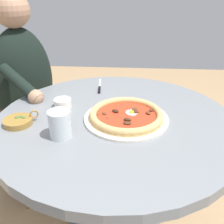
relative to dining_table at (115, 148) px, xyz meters
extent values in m
cylinder|color=gray|center=(0.00, 0.00, 0.13)|extent=(0.95, 0.95, 0.04)
cylinder|color=slate|center=(0.00, 0.00, -0.23)|extent=(0.08, 0.08, 0.69)
cylinder|color=white|center=(0.04, -0.02, 0.16)|extent=(0.33, 0.33, 0.01)
cylinder|color=#E0B26B|center=(0.04, -0.02, 0.16)|extent=(0.29, 0.29, 0.01)
torus|color=#E0B26B|center=(0.04, -0.02, 0.17)|extent=(0.29, 0.29, 0.03)
cylinder|color=red|center=(0.04, -0.02, 0.17)|extent=(0.27, 0.27, 0.00)
cylinder|color=white|center=(0.06, 0.00, 0.17)|extent=(0.05, 0.05, 0.00)
ellipsoid|color=yellow|center=(0.06, 0.00, 0.18)|extent=(0.02, 0.02, 0.02)
ellipsoid|color=#3D2314|center=(0.05, -0.06, 0.18)|extent=(0.03, 0.02, 0.01)
ellipsoid|color=brown|center=(-0.04, -0.01, 0.17)|extent=(0.03, 0.03, 0.01)
ellipsoid|color=brown|center=(0.08, 0.03, 0.18)|extent=(0.03, 0.03, 0.01)
ellipsoid|color=#3D2314|center=(0.00, 0.01, 0.18)|extent=(0.04, 0.03, 0.01)
ellipsoid|color=brown|center=(0.13, 0.00, 0.18)|extent=(0.02, 0.03, 0.01)
ellipsoid|color=#4C2D19|center=(0.08, 0.00, 0.18)|extent=(0.03, 0.02, 0.01)
ellipsoid|color=#4C2D19|center=(0.05, -0.08, 0.17)|extent=(0.03, 0.02, 0.01)
ellipsoid|color=#4C2D19|center=(0.05, -0.06, 0.18)|extent=(0.02, 0.02, 0.01)
ellipsoid|color=#4C2D19|center=(0.14, 0.03, 0.17)|extent=(0.03, 0.03, 0.01)
ellipsoid|color=#2D6B28|center=(-0.03, -0.05, 0.17)|extent=(0.01, 0.01, 0.00)
ellipsoid|color=#2D6B28|center=(0.08, -0.01, 0.17)|extent=(0.01, 0.01, 0.00)
ellipsoid|color=#2D6B28|center=(-0.07, -0.02, 0.17)|extent=(0.01, 0.01, 0.00)
cylinder|color=silver|center=(-0.18, -0.15, 0.20)|extent=(0.08, 0.08, 0.10)
cylinder|color=silver|center=(-0.18, -0.15, 0.18)|extent=(0.07, 0.07, 0.05)
cube|color=silver|center=(-0.10, 0.37, 0.15)|extent=(0.02, 0.12, 0.00)
cube|color=black|center=(-0.10, 0.27, 0.16)|extent=(0.02, 0.08, 0.01)
cylinder|color=white|center=(-0.23, 0.08, 0.17)|extent=(0.07, 0.07, 0.04)
cylinder|color=olive|center=(-0.23, 0.08, 0.18)|extent=(0.06, 0.06, 0.01)
cylinder|color=olive|center=(-0.36, -0.08, 0.16)|extent=(0.11, 0.11, 0.02)
torus|color=olive|center=(-0.31, -0.05, 0.18)|extent=(0.03, 0.02, 0.03)
ellipsoid|color=#516B2D|center=(-0.34, -0.07, 0.17)|extent=(0.02, 0.02, 0.02)
ellipsoid|color=#516B2D|center=(-0.35, -0.07, 0.17)|extent=(0.02, 0.02, 0.02)
ellipsoid|color=#516B2D|center=(-0.37, -0.07, 0.17)|extent=(0.02, 0.02, 0.02)
cube|color=#282833|center=(-0.54, 0.41, -0.37)|extent=(0.43, 0.44, 0.45)
ellipsoid|color=black|center=(-0.54, 0.41, 0.14)|extent=(0.39, 0.41, 0.57)
sphere|color=tan|center=(-0.54, 0.41, 0.51)|extent=(0.18, 0.18, 0.18)
cylinder|color=black|center=(-0.45, 0.18, 0.21)|extent=(0.25, 0.19, 0.15)
sphere|color=tan|center=(-0.36, 0.12, 0.17)|extent=(0.07, 0.07, 0.07)
cube|color=#957050|center=(-0.58, 0.44, -0.16)|extent=(0.57, 0.57, 0.02)
cube|color=#957050|center=(-0.73, 0.56, 0.06)|extent=(0.24, 0.31, 0.41)
cylinder|color=#8E6B4C|center=(-0.54, 0.18, -0.38)|extent=(0.02, 0.02, 0.43)
cylinder|color=#8E6B4C|center=(-0.32, 0.47, -0.38)|extent=(0.02, 0.02, 0.43)
cylinder|color=#8E6B4C|center=(-0.61, 0.70, -0.38)|extent=(0.02, 0.02, 0.43)
camera|label=1|loc=(0.05, -0.88, 0.63)|focal=40.59mm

